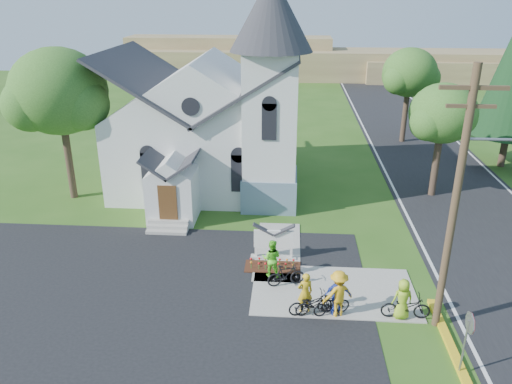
# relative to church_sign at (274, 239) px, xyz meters

# --- Properties ---
(ground) EXTENTS (120.00, 120.00, 0.00)m
(ground) POSITION_rel_church_sign_xyz_m (1.20, -3.20, -1.03)
(ground) COLOR #2C5418
(ground) RESTS_ON ground
(parking_lot) EXTENTS (20.00, 16.00, 0.02)m
(parking_lot) POSITION_rel_church_sign_xyz_m (-5.80, -5.20, -1.02)
(parking_lot) COLOR black
(parking_lot) RESTS_ON ground
(road) EXTENTS (8.00, 90.00, 0.02)m
(road) POSITION_rel_church_sign_xyz_m (11.20, 11.80, -1.02)
(road) COLOR black
(road) RESTS_ON ground
(sidewalk) EXTENTS (7.00, 4.00, 0.05)m
(sidewalk) POSITION_rel_church_sign_xyz_m (2.70, -2.70, -1.00)
(sidewalk) COLOR gray
(sidewalk) RESTS_ON ground
(church) EXTENTS (12.35, 12.00, 13.00)m
(church) POSITION_rel_church_sign_xyz_m (-4.28, 9.28, 4.22)
(church) COLOR silver
(church) RESTS_ON ground
(church_sign) EXTENTS (2.20, 0.40, 1.70)m
(church_sign) POSITION_rel_church_sign_xyz_m (0.00, 0.00, 0.00)
(church_sign) COLOR gray
(church_sign) RESTS_ON ground
(flower_bed) EXTENTS (2.60, 1.10, 0.07)m
(flower_bed) POSITION_rel_church_sign_xyz_m (0.00, -0.90, -0.99)
(flower_bed) COLOR #3C1E10
(flower_bed) RESTS_ON ground
(utility_pole) EXTENTS (3.45, 0.28, 10.00)m
(utility_pole) POSITION_rel_church_sign_xyz_m (6.56, -4.70, 4.38)
(utility_pole) COLOR #422C21
(utility_pole) RESTS_ON ground
(stop_sign) EXTENTS (0.11, 0.76, 2.48)m
(stop_sign) POSITION_rel_church_sign_xyz_m (6.63, -7.40, 0.75)
(stop_sign) COLOR gray
(stop_sign) RESTS_ON ground
(tree_lot_corner) EXTENTS (5.60, 5.60, 9.15)m
(tree_lot_corner) POSITION_rel_church_sign_xyz_m (-12.80, 6.80, 5.58)
(tree_lot_corner) COLOR #34271C
(tree_lot_corner) RESTS_ON ground
(tree_road_near) EXTENTS (4.00, 4.00, 7.05)m
(tree_road_near) POSITION_rel_church_sign_xyz_m (9.70, 8.80, 4.18)
(tree_road_near) COLOR #34271C
(tree_road_near) RESTS_ON ground
(tree_road_mid) EXTENTS (4.40, 4.40, 7.80)m
(tree_road_mid) POSITION_rel_church_sign_xyz_m (10.20, 20.80, 4.75)
(tree_road_mid) COLOR #34271C
(tree_road_mid) RESTS_ON ground
(distant_hills) EXTENTS (61.00, 10.00, 5.60)m
(distant_hills) POSITION_rel_church_sign_xyz_m (4.56, 53.13, 1.15)
(distant_hills) COLOR olive
(distant_hills) RESTS_ON ground
(cyclist_0) EXTENTS (0.74, 0.59, 1.76)m
(cyclist_0) POSITION_rel_church_sign_xyz_m (1.42, -4.26, -0.10)
(cyclist_0) COLOR gold
(cyclist_0) RESTS_ON sidewalk
(bike_0) EXTENTS (1.92, 1.14, 0.95)m
(bike_0) POSITION_rel_church_sign_xyz_m (1.65, -4.40, -0.50)
(bike_0) COLOR black
(bike_0) RESTS_ON sidewalk
(cyclist_1) EXTENTS (0.94, 0.77, 1.78)m
(cyclist_1) POSITION_rel_church_sign_xyz_m (-0.03, -1.66, -0.08)
(cyclist_1) COLOR #5BD527
(cyclist_1) RESTS_ON sidewalk
(bike_1) EXTENTS (1.75, 0.95, 1.01)m
(bike_1) POSITION_rel_church_sign_xyz_m (0.64, -2.41, -0.47)
(bike_1) COLOR black
(bike_1) RESTS_ON sidewalk
(cyclist_2) EXTENTS (1.05, 0.46, 1.77)m
(cyclist_2) POSITION_rel_church_sign_xyz_m (2.70, -4.39, -0.09)
(cyclist_2) COLOR #243CB4
(cyclist_2) RESTS_ON sidewalk
(bike_2) EXTENTS (1.78, 1.11, 0.88)m
(bike_2) POSITION_rel_church_sign_xyz_m (1.83, -4.40, -0.53)
(bike_2) COLOR black
(bike_2) RESTS_ON sidewalk
(cyclist_3) EXTENTS (1.46, 1.17, 1.98)m
(cyclist_3) POSITION_rel_church_sign_xyz_m (2.71, -4.40, 0.01)
(cyclist_3) COLOR gold
(cyclist_3) RESTS_ON sidewalk
(bike_3) EXTENTS (1.62, 0.96, 0.94)m
(bike_3) POSITION_rel_church_sign_xyz_m (2.49, -4.40, -0.51)
(bike_3) COLOR black
(bike_3) RESTS_ON sidewalk
(cyclist_4) EXTENTS (0.93, 0.70, 1.71)m
(cyclist_4) POSITION_rel_church_sign_xyz_m (5.21, -4.40, -0.12)
(cyclist_4) COLOR #91BA22
(cyclist_4) RESTS_ON sidewalk
(bike_4) EXTENTS (1.93, 0.68, 1.01)m
(bike_4) POSITION_rel_church_sign_xyz_m (5.37, -4.40, -0.47)
(bike_4) COLOR black
(bike_4) RESTS_ON sidewalk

